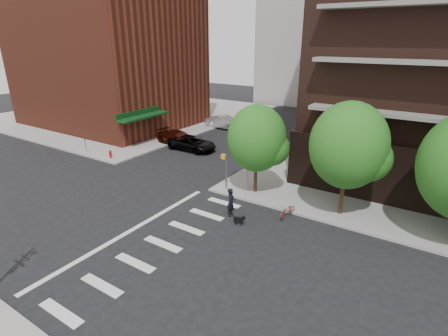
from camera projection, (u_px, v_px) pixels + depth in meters
ground at (125, 228)px, 20.30m from camera, size 120.00×120.00×0.00m
sidewalk_nw at (133, 113)px, 51.26m from camera, size 31.00×33.00×0.15m
crosswalk at (152, 240)px, 19.17m from camera, size 3.85×13.00×0.01m
midrise_nw at (105, 40)px, 42.14m from camera, size 21.40×15.50×20.00m
tree_a at (257, 139)px, 23.49m from camera, size 4.00×4.00×5.90m
tree_b at (348, 146)px, 20.24m from camera, size 4.50×4.50×6.65m
pedestrian_signal at (231, 167)px, 24.67m from camera, size 2.18×0.67×2.60m
fire_hydrant at (110, 154)px, 31.61m from camera, size 0.24×0.24×0.73m
parking_meter at (85, 143)px, 33.26m from camera, size 0.10×0.08×1.32m
parked_car_black at (192, 143)px, 34.25m from camera, size 2.30×4.97×1.38m
parked_car_maroon at (179, 138)px, 35.74m from camera, size 2.46×5.23×1.48m
parked_car_silver at (224, 122)px, 42.37m from camera, size 1.82×4.83×1.57m
scooter at (288, 211)px, 21.46m from camera, size 0.79×1.68×0.85m
dog_walker at (231, 202)px, 21.45m from camera, size 0.76×0.58×1.84m
dog at (239, 219)px, 20.60m from camera, size 0.68×0.38×0.57m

